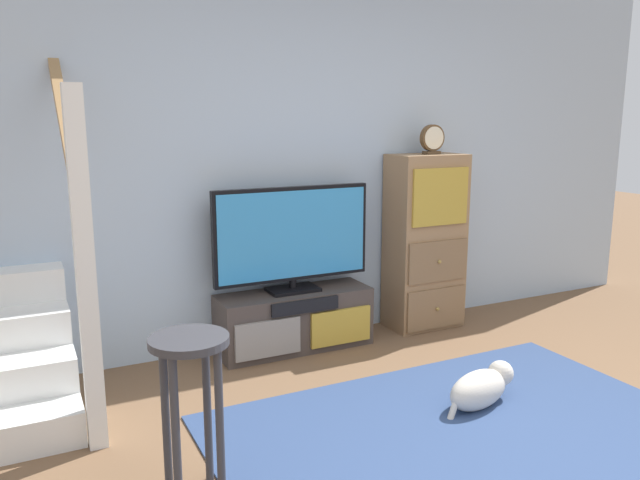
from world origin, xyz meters
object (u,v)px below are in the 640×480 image
object	(u,v)px
television	(293,236)
desk_clock	(432,139)
bar_stool_near	(191,380)
media_console	(295,320)
dog	(481,387)
side_cabinet	(425,242)

from	to	relation	value
television	desk_clock	size ratio (longest dim) A/B	5.19
bar_stool_near	desk_clock	bearing A→B (deg)	32.25
media_console	dog	xyz separation A→B (m)	(0.59, -1.32, -0.09)
side_cabinet	media_console	bearing A→B (deg)	-179.48
television	side_cabinet	distance (m)	1.14
side_cabinet	desk_clock	world-z (taller)	desk_clock
bar_stool_near	side_cabinet	bearing A→B (deg)	32.77
media_console	desk_clock	world-z (taller)	desk_clock
desk_clock	dog	world-z (taller)	desk_clock
bar_stool_near	dog	xyz separation A→B (m)	(1.71, 0.12, -0.43)
television	desk_clock	distance (m)	1.32
television	side_cabinet	bearing A→B (deg)	-0.69
side_cabinet	dog	size ratio (longest dim) A/B	2.55
media_console	dog	distance (m)	1.45
desk_clock	bar_stool_near	distance (m)	2.84
media_console	desk_clock	size ratio (longest dim) A/B	4.99
media_console	television	size ratio (longest dim) A/B	0.96
television	media_console	bearing A→B (deg)	-90.00
television	dog	world-z (taller)	television
bar_stool_near	dog	distance (m)	1.77
television	bar_stool_near	size ratio (longest dim) A/B	1.56
desk_clock	bar_stool_near	size ratio (longest dim) A/B	0.30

